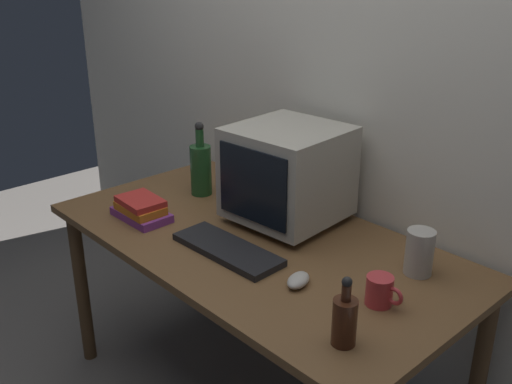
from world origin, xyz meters
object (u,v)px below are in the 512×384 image
object	(u,v)px
computer_mouse	(298,280)
metal_canister	(419,252)
bottle_tall	(201,168)
keyboard	(227,249)
mug	(380,291)
bottle_short	(345,319)
crt_monitor	(288,174)
book_stack	(141,209)

from	to	relation	value
computer_mouse	metal_canister	bearing A→B (deg)	39.27
computer_mouse	bottle_tall	distance (m)	0.83
keyboard	bottle_tall	bearing A→B (deg)	149.47
computer_mouse	mug	distance (m)	0.25
computer_mouse	bottle_short	bearing A→B (deg)	-42.80
crt_monitor	mug	size ratio (longest dim) A/B	3.44
computer_mouse	bottle_tall	bearing A→B (deg)	144.26
crt_monitor	computer_mouse	world-z (taller)	crt_monitor
keyboard	computer_mouse	size ratio (longest dim) A/B	4.20
computer_mouse	metal_canister	size ratio (longest dim) A/B	0.67
bottle_tall	crt_monitor	bearing A→B (deg)	8.98
keyboard	bottle_short	distance (m)	0.60
mug	bottle_tall	bearing A→B (deg)	172.09
crt_monitor	computer_mouse	size ratio (longest dim) A/B	4.13
keyboard	bottle_tall	size ratio (longest dim) A/B	1.33
bottle_tall	bottle_short	bearing A→B (deg)	-18.80
bottle_short	book_stack	xyz separation A→B (m)	(-1.03, 0.04, -0.03)
crt_monitor	metal_canister	size ratio (longest dim) A/B	2.75
book_stack	metal_canister	xyz separation A→B (m)	(0.96, 0.42, 0.04)
crt_monitor	book_stack	bearing A→B (deg)	-134.87
metal_canister	book_stack	bearing A→B (deg)	-156.14
metal_canister	bottle_short	bearing A→B (deg)	-81.18
crt_monitor	bottle_short	xyz separation A→B (m)	(0.63, -0.43, -0.12)
keyboard	bottle_short	xyz separation A→B (m)	(0.59, -0.10, 0.06)
metal_canister	bottle_tall	bearing A→B (deg)	-174.55
crt_monitor	bottle_tall	world-z (taller)	crt_monitor
mug	bottle_short	bearing A→B (deg)	-78.19
computer_mouse	book_stack	bearing A→B (deg)	167.83
computer_mouse	bottle_tall	size ratio (longest dim) A/B	0.32
bottle_short	metal_canister	distance (m)	0.47
computer_mouse	keyboard	bearing A→B (deg)	165.16
book_stack	mug	distance (m)	1.00
crt_monitor	computer_mouse	distance (m)	0.50
bottle_tall	keyboard	bearing A→B (deg)	-28.69
bottle_tall	metal_canister	xyz separation A→B (m)	(1.00, 0.10, -0.04)
computer_mouse	bottle_tall	world-z (taller)	bottle_tall
bottle_short	metal_canister	bearing A→B (deg)	98.82
keyboard	bottle_tall	xyz separation A→B (m)	(-0.48, 0.26, 0.11)
computer_mouse	book_stack	distance (m)	0.75
computer_mouse	mug	world-z (taller)	mug
keyboard	computer_mouse	bearing A→B (deg)	2.16
keyboard	bottle_tall	distance (m)	0.56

